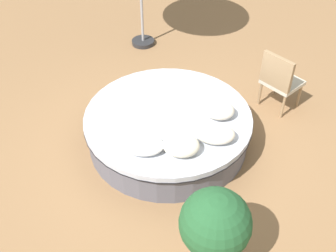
{
  "coord_description": "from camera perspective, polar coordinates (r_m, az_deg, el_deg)",
  "views": [
    {
      "loc": [
        0.52,
        -4.24,
        4.05
      ],
      "look_at": [
        0.0,
        0.0,
        0.3
      ],
      "focal_mm": 43.49,
      "sensor_mm": 36.0,
      "label": 1
    }
  ],
  "objects": [
    {
      "name": "ground_plane",
      "position": [
        5.89,
        0.0,
        -2.21
      ],
      "size": [
        16.0,
        16.0,
        0.0
      ],
      "primitive_type": "plane",
      "color": "olive"
    },
    {
      "name": "round_bed",
      "position": [
        5.71,
        0.0,
        -0.33
      ],
      "size": [
        2.31,
        2.31,
        0.5
      ],
      "color": "#595966",
      "rests_on": "ground_plane"
    },
    {
      "name": "throw_pillow_0",
      "position": [
        5.0,
        -3.56,
        -2.62
      ],
      "size": [
        0.53,
        0.37,
        0.18
      ],
      "primitive_type": "ellipsoid",
      "color": "white",
      "rests_on": "round_bed"
    },
    {
      "name": "throw_pillow_1",
      "position": [
        4.96,
        1.84,
        -2.69
      ],
      "size": [
        0.46,
        0.39,
        0.21
      ],
      "primitive_type": "ellipsoid",
      "color": "beige",
      "rests_on": "round_bed"
    },
    {
      "name": "throw_pillow_2",
      "position": [
        5.15,
        6.6,
        -1.06
      ],
      "size": [
        0.51,
        0.35,
        0.21
      ],
      "primitive_type": "ellipsoid",
      "color": "silver",
      "rests_on": "round_bed"
    },
    {
      "name": "throw_pillow_3",
      "position": [
        5.51,
        7.21,
        2.22
      ],
      "size": [
        0.41,
        0.34,
        0.21
      ],
      "primitive_type": "ellipsoid",
      "color": "silver",
      "rests_on": "round_bed"
    },
    {
      "name": "patio_chair",
      "position": [
        6.37,
        15.38,
        6.44
      ],
      "size": [
        0.72,
        0.72,
        0.98
      ],
      "rotation": [
        0.0,
        0.0,
        -0.72
      ],
      "color": "#997A56",
      "rests_on": "ground_plane"
    },
    {
      "name": "planter",
      "position": [
        4.16,
        6.53,
        -14.16
      ],
      "size": [
        0.72,
        0.72,
        1.1
      ],
      "color": "gray",
      "rests_on": "ground_plane"
    }
  ]
}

